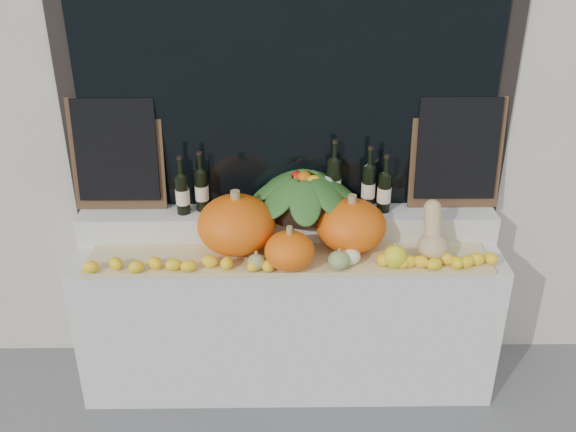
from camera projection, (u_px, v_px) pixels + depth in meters
The scene contains 17 objects.
display_sill at pixel (288, 315), 3.69m from camera, with size 2.30×0.55×0.88m, color silver.
rear_tier at pixel (288, 223), 3.59m from camera, with size 2.30×0.25×0.16m, color silver.
straw_bedding at pixel (288, 259), 3.37m from camera, with size 2.10×0.32×0.03m, color tan.
pumpkin_left at pixel (236, 225), 3.36m from camera, with size 0.41×0.41×0.31m, color orange.
pumpkin_right at pixel (351, 225), 3.39m from camera, with size 0.37×0.37×0.27m, color orange.
pumpkin_center at pixel (289, 251), 3.22m from camera, with size 0.25×0.25×0.20m, color orange.
butternut_squash at pixel (433, 237), 3.31m from camera, with size 0.16×0.22×0.30m.
decorative_gourds at pixel (329, 258), 3.25m from camera, with size 0.81×0.16×0.15m.
lemon_heap at pixel (288, 262), 3.25m from camera, with size 2.20×0.16×0.06m, color yellow, non-canonical shape.
produce_bowl at pixel (304, 192), 3.48m from camera, with size 0.64×0.64×0.25m.
wine_bottle_far_left at pixel (182, 194), 3.47m from camera, with size 0.08×0.08×0.33m.
wine_bottle_near_left at pixel (202, 190), 3.51m from camera, with size 0.08×0.08×0.34m.
wine_bottle_tall at pixel (334, 184), 3.52m from camera, with size 0.08×0.08×0.40m.
wine_bottle_near_right at pixel (368, 187), 3.50m from camera, with size 0.08×0.08×0.37m.
wine_bottle_far_right at pixel (384, 192), 3.50m from camera, with size 0.08×0.08×0.33m.
chalkboard_left at pixel (117, 153), 3.45m from camera, with size 0.50×0.10×0.62m.
chalkboard_right at pixel (457, 151), 3.47m from camera, with size 0.50×0.10×0.62m.
Camera 1 is at (-0.04, -1.50, 2.62)m, focal length 40.00 mm.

